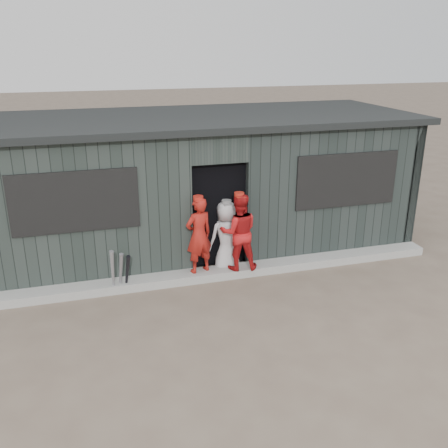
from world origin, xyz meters
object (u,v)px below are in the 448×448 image
object	(u,v)px
bat_right	(127,273)
player_red_left	(199,235)
player_grey_back	(226,237)
dugout	(200,183)
player_red_right	(239,232)
bat_mid	(121,272)
bat_left	(113,272)

from	to	relation	value
bat_right	player_red_left	bearing A→B (deg)	6.94
player_red_left	player_grey_back	world-z (taller)	player_red_left
player_red_left	dugout	world-z (taller)	dugout
player_red_right	player_grey_back	distance (m)	0.35
bat_mid	bat_right	bearing A→B (deg)	2.66
bat_left	dugout	size ratio (longest dim) A/B	0.10
dugout	bat_mid	bearing A→B (deg)	-134.67
bat_left	player_grey_back	distance (m)	2.09
player_red_right	bat_left	bearing A→B (deg)	13.05
player_grey_back	player_red_right	bearing A→B (deg)	107.58
bat_left	player_red_right	distance (m)	2.23
player_grey_back	bat_right	bearing A→B (deg)	0.57
bat_right	player_red_left	xyz separation A→B (m)	(1.26, 0.15, 0.48)
bat_left	dugout	bearing A→B (deg)	43.99
player_red_right	player_red_left	bearing A→B (deg)	3.98
bat_left	player_red_left	xyz separation A→B (m)	(1.49, 0.20, 0.41)
bat_left	player_red_left	size ratio (longest dim) A/B	0.63
bat_left	bat_mid	world-z (taller)	bat_left
player_red_left	player_red_right	size ratio (longest dim) A/B	0.98
bat_mid	bat_right	size ratio (longest dim) A/B	1.09
bat_left	bat_right	world-z (taller)	bat_left
player_red_right	player_grey_back	bearing A→B (deg)	-52.27
bat_mid	dugout	world-z (taller)	dugout
bat_mid	player_red_left	size ratio (longest dim) A/B	0.57
player_red_left	player_grey_back	size ratio (longest dim) A/B	1.02
bat_right	player_red_right	distance (m)	2.02
bat_right	player_red_right	world-z (taller)	player_red_right
player_red_left	bat_right	bearing A→B (deg)	-10.42
bat_left	bat_right	xyz separation A→B (m)	(0.23, 0.04, -0.07)
player_grey_back	bat_left	bearing A→B (deg)	0.57
bat_left	bat_mid	distance (m)	0.14
bat_right	player_grey_back	size ratio (longest dim) A/B	0.54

